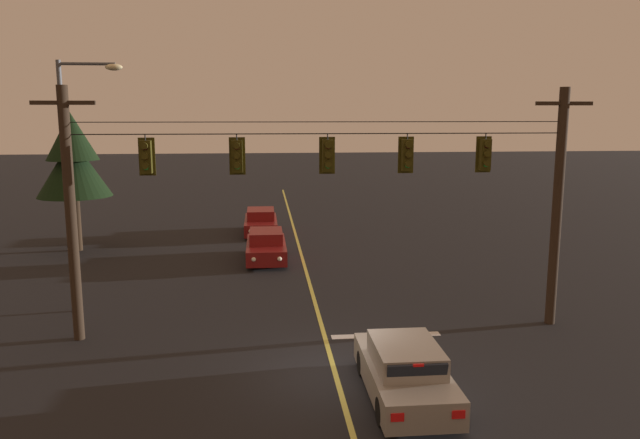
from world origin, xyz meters
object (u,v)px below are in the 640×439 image
at_px(traffic_light_left_inner, 237,156).
at_px(tree_verge_near, 73,159).
at_px(traffic_light_right_inner, 407,155).
at_px(car_waiting_near_lane, 405,371).
at_px(street_lamp_corner, 75,165).
at_px(traffic_light_leftmost, 146,157).
at_px(car_oncoming_lead, 266,246).
at_px(traffic_light_centre, 328,156).
at_px(traffic_light_rightmost, 485,155).
at_px(car_oncoming_trailing, 261,222).

bearing_deg(traffic_light_left_inner, tree_verge_near, 123.86).
distance_m(traffic_light_right_inner, car_waiting_near_lane, 6.87).
height_order(traffic_light_left_inner, street_lamp_corner, street_lamp_corner).
bearing_deg(traffic_light_leftmost, tree_verge_near, 114.74).
height_order(traffic_light_left_inner, car_oncoming_lead, traffic_light_left_inner).
distance_m(traffic_light_right_inner, tree_verge_near, 18.57).
height_order(traffic_light_centre, car_waiting_near_lane, traffic_light_centre).
height_order(traffic_light_right_inner, car_waiting_near_lane, traffic_light_right_inner).
distance_m(traffic_light_leftmost, street_lamp_corner, 4.00).
distance_m(traffic_light_rightmost, car_oncoming_lead, 12.75).
bearing_deg(street_lamp_corner, tree_verge_near, 106.74).
bearing_deg(tree_verge_near, traffic_light_centre, -48.48).
xyz_separation_m(car_waiting_near_lane, tree_verge_near, (-12.53, 17.32, 3.92)).
bearing_deg(traffic_light_centre, traffic_light_right_inner, 0.00).
height_order(traffic_light_centre, street_lamp_corner, street_lamp_corner).
height_order(traffic_light_leftmost, traffic_light_left_inner, same).
height_order(traffic_light_right_inner, car_oncoming_trailing, traffic_light_right_inner).
xyz_separation_m(traffic_light_leftmost, car_waiting_near_lane, (6.72, -4.71, -4.88)).
bearing_deg(traffic_light_centre, car_oncoming_lead, 100.72).
xyz_separation_m(traffic_light_rightmost, tree_verge_near, (-16.05, 12.61, -0.96)).
bearing_deg(car_waiting_near_lane, car_oncoming_trailing, 99.42).
bearing_deg(car_waiting_near_lane, traffic_light_rightmost, 53.22).
relative_size(traffic_light_centre, traffic_light_right_inner, 1.00).
bearing_deg(car_oncoming_trailing, traffic_light_centre, -82.64).
bearing_deg(traffic_light_right_inner, car_waiting_near_lane, -102.74).
distance_m(car_waiting_near_lane, street_lamp_corner, 12.92).
bearing_deg(traffic_light_rightmost, traffic_light_right_inner, 180.00).
relative_size(traffic_light_centre, traffic_light_rightmost, 1.00).
relative_size(traffic_light_right_inner, street_lamp_corner, 0.14).
xyz_separation_m(car_waiting_near_lane, street_lamp_corner, (-9.57, 7.48, 4.42)).
bearing_deg(traffic_light_rightmost, car_oncoming_trailing, 113.42).
xyz_separation_m(traffic_light_centre, tree_verge_near, (-11.16, 12.61, -0.96)).
distance_m(car_oncoming_trailing, tree_verge_near, 10.49).
bearing_deg(traffic_light_right_inner, traffic_light_leftmost, 180.00).
relative_size(traffic_light_leftmost, car_oncoming_lead, 0.28).
distance_m(car_waiting_near_lane, car_oncoming_trailing, 21.09).
relative_size(traffic_light_leftmost, car_oncoming_trailing, 0.28).
distance_m(car_waiting_near_lane, tree_verge_near, 21.73).
distance_m(car_oncoming_lead, street_lamp_corner, 10.38).
bearing_deg(car_oncoming_trailing, street_lamp_corner, -114.66).
height_order(traffic_light_left_inner, traffic_light_rightmost, same).
xyz_separation_m(traffic_light_leftmost, traffic_light_left_inner, (2.65, 0.00, 0.00)).
bearing_deg(car_oncoming_lead, traffic_light_rightmost, -55.19).
bearing_deg(traffic_light_right_inner, traffic_light_left_inner, 180.00).
height_order(traffic_light_rightmost, car_waiting_near_lane, traffic_light_rightmost).
bearing_deg(car_oncoming_lead, tree_verge_near, 162.55).
bearing_deg(car_oncoming_lead, traffic_light_leftmost, -110.00).
bearing_deg(traffic_light_rightmost, tree_verge_near, 141.86).
xyz_separation_m(traffic_light_left_inner, car_waiting_near_lane, (4.08, -4.71, -4.88)).
distance_m(traffic_light_right_inner, car_oncoming_lead, 11.65).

